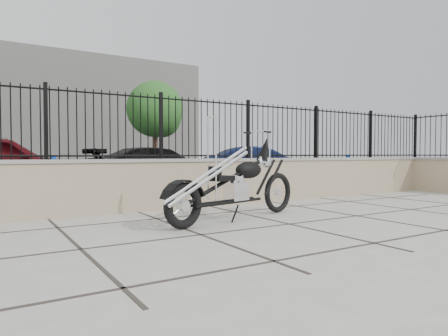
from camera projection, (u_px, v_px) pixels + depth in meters
The scene contains 12 objects.
ground_plane at pixel (289, 224), 5.96m from camera, with size 90.00×90.00×0.00m, color #99968E.
parking_lot at pixel (90, 179), 16.59m from camera, with size 30.00×30.00×0.00m, color black.
retaining_wall at pixel (207, 182), 8.07m from camera, with size 14.00×0.36×0.96m, color gray.
iron_fence at pixel (207, 129), 8.03m from camera, with size 14.00×0.08×1.20m, color black.
background_building at pixel (42, 113), 28.35m from camera, with size 22.00×6.00×8.00m, color beige.
chopper_motorcycle at pixel (234, 169), 6.28m from camera, with size 2.74×0.48×1.64m, color black, non-canonical shape.
car_black at pixel (159, 168), 12.39m from camera, with size 1.75×4.31×1.25m, color black.
car_blue at pixel (259, 164), 14.93m from camera, with size 1.41×4.03×1.33m, color #10173B.
bollard_a at pixel (54, 178), 8.99m from camera, with size 0.12×0.12×1.00m, color #0B2CB0.
bollard_b at pixel (270, 175), 11.25m from camera, with size 0.11×0.11×0.91m, color blue.
bollard_c at pixel (348, 170), 13.02m from camera, with size 0.12×0.12×1.03m, color #0D39D0.
tree_right at pixel (155, 107), 22.29m from camera, with size 3.14×3.14×5.29m.
Camera 1 is at (-3.95, -4.53, 1.05)m, focal length 32.00 mm.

